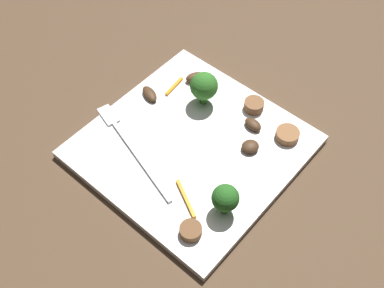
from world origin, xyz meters
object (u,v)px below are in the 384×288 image
at_px(plate, 192,147).
at_px(mushroom_1, 250,146).
at_px(mushroom_0, 196,77).
at_px(fork, 129,144).
at_px(pepper_strip_1, 186,199).
at_px(sausage_slice_2, 254,105).
at_px(broccoli_floret_1, 225,198).
at_px(pepper_strip_0, 174,86).
at_px(sausage_slice_0, 287,135).
at_px(mushroom_3, 253,124).
at_px(mushroom_2, 150,94).
at_px(sausage_slice_1, 191,231).
at_px(broccoli_floret_0, 204,86).

distance_m(plate, mushroom_1, 0.08).
xyz_separation_m(plate, mushroom_0, (0.07, -0.09, 0.01)).
xyz_separation_m(fork, pepper_strip_1, (-0.11, 0.01, 0.00)).
xyz_separation_m(sausage_slice_2, mushroom_1, (-0.04, 0.06, -0.00)).
distance_m(broccoli_floret_1, pepper_strip_0, 0.21).
height_order(sausage_slice_0, mushroom_0, mushroom_0).
height_order(sausage_slice_0, mushroom_3, same).
bearing_deg(mushroom_1, mushroom_3, -58.98).
height_order(sausage_slice_0, mushroom_1, same).
distance_m(plate, mushroom_2, 0.10).
distance_m(sausage_slice_1, pepper_strip_1, 0.04).
bearing_deg(mushroom_2, sausage_slice_2, -148.05).
height_order(mushroom_2, pepper_strip_0, mushroom_2).
distance_m(fork, mushroom_3, 0.17).
bearing_deg(broccoli_floret_0, pepper_strip_1, 122.42).
bearing_deg(sausage_slice_2, sausage_slice_1, 106.29).
bearing_deg(fork, plate, -122.64).
height_order(broccoli_floret_0, broccoli_floret_1, broccoli_floret_0).
bearing_deg(broccoli_floret_0, mushroom_3, -173.55).
distance_m(plate, broccoli_floret_1, 0.11).
distance_m(mushroom_0, pepper_strip_0, 0.03).
xyz_separation_m(broccoli_floret_1, mushroom_0, (0.16, -0.14, -0.02)).
relative_size(sausage_slice_1, mushroom_1, 1.13).
bearing_deg(pepper_strip_1, pepper_strip_0, -43.46).
bearing_deg(sausage_slice_2, mushroom_0, 6.82).
height_order(sausage_slice_0, sausage_slice_1, same).
bearing_deg(fork, pepper_strip_0, -62.33).
relative_size(broccoli_floret_1, mushroom_0, 1.51).
relative_size(broccoli_floret_0, sausage_slice_0, 1.64).
bearing_deg(pepper_strip_0, broccoli_floret_0, -172.96).
bearing_deg(fork, sausage_slice_0, -119.94).
xyz_separation_m(broccoli_floret_1, mushroom_2, (0.19, -0.07, -0.02)).
height_order(fork, sausage_slice_2, sausage_slice_2).
xyz_separation_m(sausage_slice_0, sausage_slice_2, (0.06, -0.01, 0.00)).
bearing_deg(mushroom_0, sausage_slice_1, 129.25).
bearing_deg(sausage_slice_0, pepper_strip_0, 9.97).
height_order(mushroom_1, pepper_strip_0, mushroom_1).
relative_size(sausage_slice_2, pepper_strip_0, 0.71).
relative_size(plate, mushroom_3, 10.05).
bearing_deg(broccoli_floret_1, mushroom_3, -68.09).
bearing_deg(sausage_slice_0, fork, 44.13).
distance_m(sausage_slice_2, mushroom_0, 0.10).
xyz_separation_m(sausage_slice_1, mushroom_2, (0.18, -0.12, -0.00)).
bearing_deg(pepper_strip_0, broccoli_floret_1, 148.64).
xyz_separation_m(fork, sausage_slice_2, (-0.09, -0.16, 0.00)).
relative_size(sausage_slice_0, mushroom_3, 1.22).
relative_size(mushroom_2, mushroom_3, 1.24).
xyz_separation_m(sausage_slice_0, mushroom_2, (0.19, 0.07, -0.00)).
height_order(broccoli_floret_1, pepper_strip_0, broccoli_floret_1).
height_order(sausage_slice_0, pepper_strip_1, sausage_slice_0).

